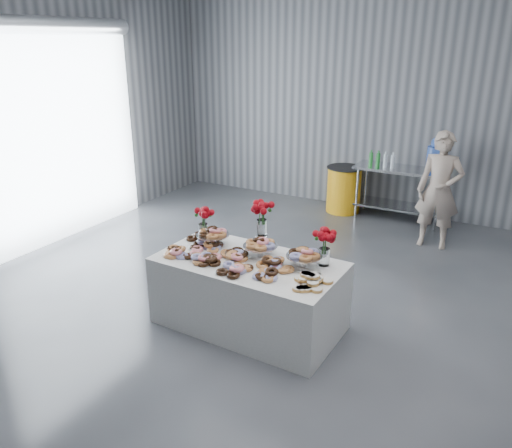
{
  "coord_description": "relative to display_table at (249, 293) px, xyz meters",
  "views": [
    {
      "loc": [
        2.1,
        -3.99,
        2.89
      ],
      "look_at": [
        -0.34,
        0.46,
        0.99
      ],
      "focal_mm": 35.0,
      "sensor_mm": 36.0,
      "label": 1
    }
  ],
  "objects": [
    {
      "name": "room_walls",
      "position": [
        -0.07,
        0.03,
        2.26
      ],
      "size": [
        8.04,
        9.04,
        4.02
      ],
      "color": "gray",
      "rests_on": "ground"
    },
    {
      "name": "cake_stand_left",
      "position": [
        -0.54,
        0.17,
        0.52
      ],
      "size": [
        0.36,
        0.36,
        0.17
      ],
      "color": "silver",
      "rests_on": "display_table"
    },
    {
      "name": "person",
      "position": [
        1.31,
        3.21,
        0.47
      ],
      "size": [
        0.64,
        0.43,
        1.69
      ],
      "primitive_type": "imported",
      "rotation": [
        0.0,
        0.0,
        0.05
      ],
      "color": "#CC8C93",
      "rests_on": "ground"
    },
    {
      "name": "donut_mounds",
      "position": [
        0.0,
        -0.05,
        0.42
      ],
      "size": [
        1.83,
        0.86,
        0.09
      ],
      "primitive_type": null,
      "rotation": [
        0.0,
        0.0,
        -0.03
      ],
      "color": "#CE854B",
      "rests_on": "display_table"
    },
    {
      "name": "bouquet_right",
      "position": [
        0.71,
        0.28,
        0.67
      ],
      "size": [
        0.26,
        0.26,
        0.42
      ],
      "color": "white",
      "rests_on": "display_table"
    },
    {
      "name": "ground",
      "position": [
        0.2,
        -0.04,
        -0.38
      ],
      "size": [
        9.0,
        9.0,
        0.0
      ],
      "primitive_type": "plane",
      "color": "#393C41",
      "rests_on": "ground"
    },
    {
      "name": "danish_pile",
      "position": [
        0.74,
        -0.18,
        0.43
      ],
      "size": [
        0.48,
        0.48,
        0.11
      ],
      "primitive_type": null,
      "color": "white",
      "rests_on": "display_table"
    },
    {
      "name": "prep_table",
      "position": [
        0.57,
        4.06,
        0.24
      ],
      "size": [
        1.5,
        0.6,
        0.9
      ],
      "color": "silver",
      "rests_on": "ground"
    },
    {
      "name": "bouquet_center",
      "position": [
        -0.04,
        0.35,
        0.75
      ],
      "size": [
        0.26,
        0.26,
        0.57
      ],
      "color": "silver",
      "rests_on": "display_table"
    },
    {
      "name": "drink_bottles",
      "position": [
        0.25,
        3.96,
        0.66
      ],
      "size": [
        0.54,
        0.08,
        0.27
      ],
      "primitive_type": null,
      "color": "#268C33",
      "rests_on": "prep_table"
    },
    {
      "name": "cake_stand_mid",
      "position": [
        0.06,
        0.15,
        0.52
      ],
      "size": [
        0.36,
        0.36,
        0.17
      ],
      "color": "silver",
      "rests_on": "display_table"
    },
    {
      "name": "bouquet_left",
      "position": [
        -0.74,
        0.28,
        0.67
      ],
      "size": [
        0.26,
        0.26,
        0.42
      ],
      "color": "white",
      "rests_on": "display_table"
    },
    {
      "name": "water_jug",
      "position": [
        1.07,
        4.06,
        0.77
      ],
      "size": [
        0.28,
        0.28,
        0.55
      ],
      "color": "#426FE1",
      "rests_on": "prep_table"
    },
    {
      "name": "cake_stand_right",
      "position": [
        0.55,
        0.13,
        0.52
      ],
      "size": [
        0.36,
        0.36,
        0.17
      ],
      "color": "silver",
      "rests_on": "display_table"
    },
    {
      "name": "trash_barrel",
      "position": [
        -0.39,
        4.06,
        0.03
      ],
      "size": [
        0.63,
        0.63,
        0.8
      ],
      "rotation": [
        0.0,
        0.0,
        -0.07
      ],
      "color": "#F7A714",
      "rests_on": "ground"
    },
    {
      "name": "display_table",
      "position": [
        0.0,
        0.0,
        0.0
      ],
      "size": [
        1.93,
        1.06,
        0.75
      ],
      "primitive_type": "cube",
      "rotation": [
        0.0,
        0.0,
        -0.03
      ],
      "color": "white",
      "rests_on": "ground"
    }
  ]
}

